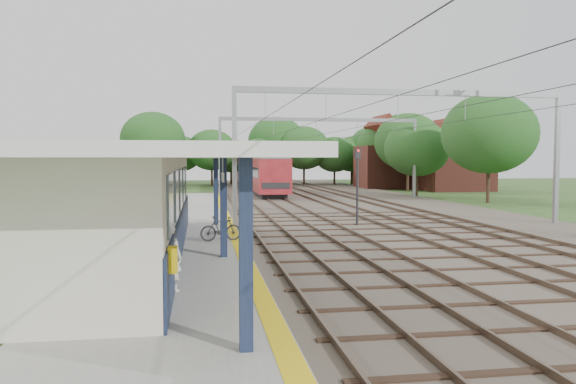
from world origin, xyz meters
TOP-DOWN VIEW (x-y plane):
  - ground at (0.00, 0.00)m, footprint 160.00×160.00m
  - ballast_bed at (4.00, 30.00)m, footprint 18.00×90.00m
  - platform at (-7.50, 14.00)m, footprint 5.00×52.00m
  - yellow_stripe at (-5.25, 14.00)m, footprint 0.45×52.00m
  - station_building at (-8.88, 7.00)m, footprint 3.41×18.00m
  - canopy at (-7.77, 6.00)m, footprint 6.40×20.00m
  - rail_tracks at (1.50, 30.00)m, footprint 11.80×88.00m
  - catenary_system at (3.39, 25.28)m, footprint 17.22×88.00m
  - tree_band at (3.84, 57.12)m, footprint 31.72×30.88m
  - house_near at (21.00, 46.00)m, footprint 7.00×6.12m
  - house_far at (16.00, 52.00)m, footprint 8.00×6.12m
  - person at (-7.36, 1.44)m, footprint 0.69×0.59m
  - bicycle at (-5.87, 9.53)m, footprint 1.66×0.72m
  - train at (-0.50, 50.85)m, footprint 2.78×34.58m
  - signal_post at (1.35, 15.78)m, footprint 0.31×0.28m

SIDE VIEW (x-z plane):
  - ground at x=0.00m, z-range 0.00..0.00m
  - ballast_bed at x=4.00m, z-range 0.00..0.10m
  - platform at x=-7.50m, z-range 0.00..0.35m
  - rail_tracks at x=1.50m, z-range 0.10..0.25m
  - yellow_stripe at x=-5.25m, z-range 0.35..0.36m
  - bicycle at x=-5.87m, z-range 0.35..1.31m
  - person at x=-7.36m, z-range 0.35..1.96m
  - station_building at x=-8.88m, z-range 0.34..3.74m
  - train at x=-0.50m, z-range 0.22..3.87m
  - signal_post at x=1.35m, z-range 0.45..4.48m
  - house_near at x=21.00m, z-range -0.96..6.93m
  - house_far at x=16.00m, z-range -1.09..7.56m
  - canopy at x=-7.77m, z-range 1.92..5.36m
  - tree_band at x=3.84m, z-range 0.51..9.33m
  - catenary_system at x=3.39m, z-range 2.01..9.01m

